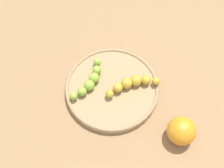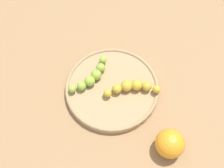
{
  "view_description": "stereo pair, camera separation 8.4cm",
  "coord_description": "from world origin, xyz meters",
  "px_view_note": "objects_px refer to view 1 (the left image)",
  "views": [
    {
      "loc": [
        -0.09,
        0.39,
        0.77
      ],
      "look_at": [
        0.0,
        0.0,
        0.04
      ],
      "focal_mm": 48.37,
      "sensor_mm": 36.0,
      "label": 1
    },
    {
      "loc": [
        -0.17,
        0.37,
        0.77
      ],
      "look_at": [
        0.0,
        0.0,
        0.04
      ],
      "focal_mm": 48.37,
      "sensor_mm": 36.0,
      "label": 2
    }
  ],
  "objects_px": {
    "fruit_bowl": "(112,88)",
    "banana_green": "(90,81)",
    "banana_spotted": "(132,83)",
    "orange_fruit": "(181,131)"
  },
  "relations": [
    {
      "from": "fruit_bowl",
      "to": "orange_fruit",
      "type": "distance_m",
      "value": 0.23
    },
    {
      "from": "orange_fruit",
      "to": "banana_spotted",
      "type": "bearing_deg",
      "value": -36.54
    },
    {
      "from": "banana_spotted",
      "to": "orange_fruit",
      "type": "height_order",
      "value": "orange_fruit"
    },
    {
      "from": "fruit_bowl",
      "to": "orange_fruit",
      "type": "xyz_separation_m",
      "value": [
        -0.2,
        0.1,
        0.03
      ]
    },
    {
      "from": "banana_green",
      "to": "fruit_bowl",
      "type": "bearing_deg",
      "value": 17.31
    },
    {
      "from": "banana_green",
      "to": "orange_fruit",
      "type": "height_order",
      "value": "orange_fruit"
    },
    {
      "from": "fruit_bowl",
      "to": "orange_fruit",
      "type": "relative_size",
      "value": 3.51
    },
    {
      "from": "fruit_bowl",
      "to": "banana_green",
      "type": "relative_size",
      "value": 1.86
    },
    {
      "from": "fruit_bowl",
      "to": "banana_green",
      "type": "bearing_deg",
      "value": 0.67
    },
    {
      "from": "fruit_bowl",
      "to": "banana_spotted",
      "type": "relative_size",
      "value": 1.93
    }
  ]
}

